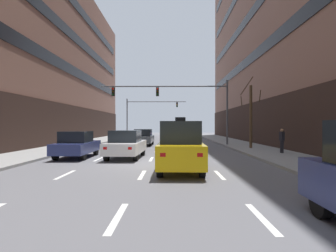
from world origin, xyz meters
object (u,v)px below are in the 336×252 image
taxi_driving_0 (180,146)px  taxi_driving_3 (178,143)px  street_tree_0 (251,115)px  car_driving_5 (126,144)px  pedestrian_0 (282,139)px  car_driving_2 (77,145)px  car_driving_1 (144,137)px  pedestrian_1 (332,146)px  traffic_signal_1 (145,110)px  traffic_signal_0 (180,98)px  car_driving_4 (173,132)px

taxi_driving_0 → taxi_driving_3: bearing=89.5°
street_tree_0 → car_driving_5: bearing=-147.4°
pedestrian_0 → car_driving_2: bearing=-172.8°
taxi_driving_0 → taxi_driving_3: 6.86m
car_driving_1 → pedestrian_1: 17.97m
traffic_signal_1 → pedestrian_0: size_ratio=6.45×
traffic_signal_0 → car_driving_2: bearing=-124.6°
car_driving_1 → pedestrian_1: size_ratio=2.51×
car_driving_1 → car_driving_2: car_driving_2 is taller
taxi_driving_3 → traffic_signal_0: size_ratio=0.34×
taxi_driving_0 → traffic_signal_1: (-4.87, 35.91, 3.62)m
taxi_driving_0 → pedestrian_0: taxi_driving_0 is taller
traffic_signal_1 → street_tree_0: size_ratio=1.75×
street_tree_0 → pedestrian_0: size_ratio=3.68×
traffic_signal_1 → street_tree_0: (10.96, -25.40, -1.84)m
car_driving_2 → car_driving_5: bearing=-3.4°
taxi_driving_3 → pedestrian_0: (6.92, -0.38, 0.30)m
traffic_signal_1 → traffic_signal_0: bearing=-75.9°
traffic_signal_0 → street_tree_0: (5.58, -3.92, -1.77)m
taxi_driving_3 → street_tree_0: bearing=31.3°
taxi_driving_0 → traffic_signal_0: 14.88m
taxi_driving_0 → street_tree_0: size_ratio=0.75×
car_driving_2 → pedestrian_1: bearing=-23.2°
taxi_driving_3 → street_tree_0: (6.03, 3.67, 2.08)m
traffic_signal_1 → car_driving_5: bearing=-86.8°
traffic_signal_0 → traffic_signal_1: traffic_signal_1 is taller
car_driving_4 → pedestrian_0: (7.03, -24.09, 0.21)m
car_driving_4 → street_tree_0: size_ratio=0.79×
car_driving_2 → street_tree_0: bearing=25.0°
pedestrian_0 → pedestrian_1: (-0.76, -6.94, 0.06)m
taxi_driving_0 → car_driving_2: 7.80m
car_driving_4 → car_driving_5: car_driving_4 is taller
traffic_signal_0 → car_driving_5: bearing=-110.3°
car_driving_4 → street_tree_0: bearing=-73.0°
taxi_driving_0 → car_driving_1: 15.22m
car_driving_4 → traffic_signal_1: bearing=132.0°
pedestrian_0 → taxi_driving_0: bearing=-137.2°
car_driving_5 → taxi_driving_0: bearing=-56.2°
car_driving_2 → traffic_signal_0: traffic_signal_0 is taller
car_driving_4 → pedestrian_1: bearing=-78.6°
taxi_driving_0 → car_driving_4: (-0.05, 30.56, -0.21)m
car_driving_2 → pedestrian_0: size_ratio=2.68×
taxi_driving_0 → car_driving_1: bearing=101.7°
taxi_driving_0 → pedestrian_0: (6.98, 6.47, 0.00)m
car_driving_4 → traffic_signal_1: traffic_signal_1 is taller
car_driving_5 → pedestrian_1: 10.63m
car_driving_1 → pedestrian_0: pedestrian_0 is taller
car_driving_5 → traffic_signal_0: 11.12m
car_driving_4 → car_driving_5: 26.10m
car_driving_1 → traffic_signal_0: bearing=-7.3°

